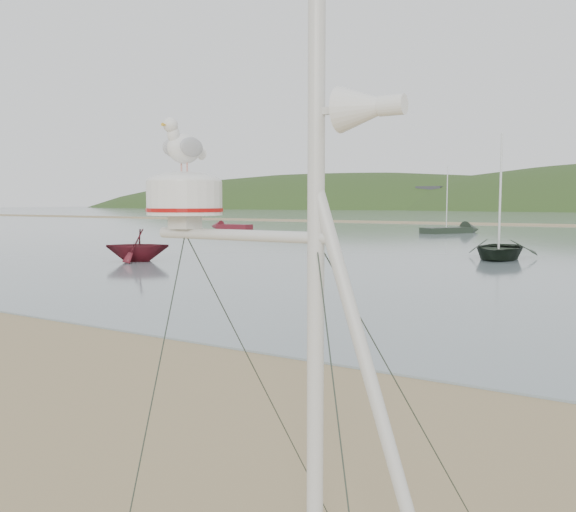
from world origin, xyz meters
The scene contains 6 objects.
ground centered at (0.00, 0.00, 0.00)m, with size 560.00×560.00×0.00m, color #8F7952.
mast_rig centered at (4.45, -1.50, 1.26)m, with size 2.31×2.47×5.22m.
boat_dark centered at (-0.26, 24.48, 2.27)m, with size 3.19×0.92×4.46m, color black.
boat_red centered at (-13.72, 14.74, 1.43)m, with size 2.39×1.46×2.77m, color #5A141D.
sailboat_dark_mid centered at (-8.85, 47.75, 0.30)m, with size 4.33×6.12×6.17m.
dinghy_red_far centered at (-30.54, 42.92, 0.29)m, with size 4.87×1.35×1.18m.
Camera 1 is at (6.36, -4.75, 2.69)m, focal length 38.00 mm.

